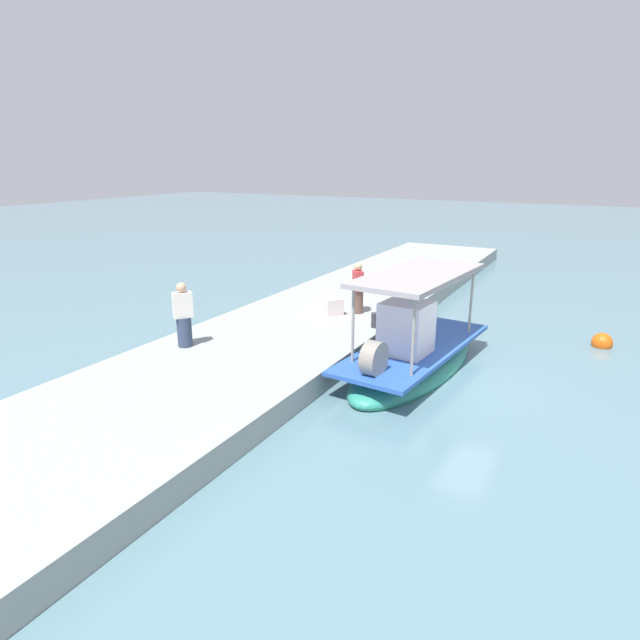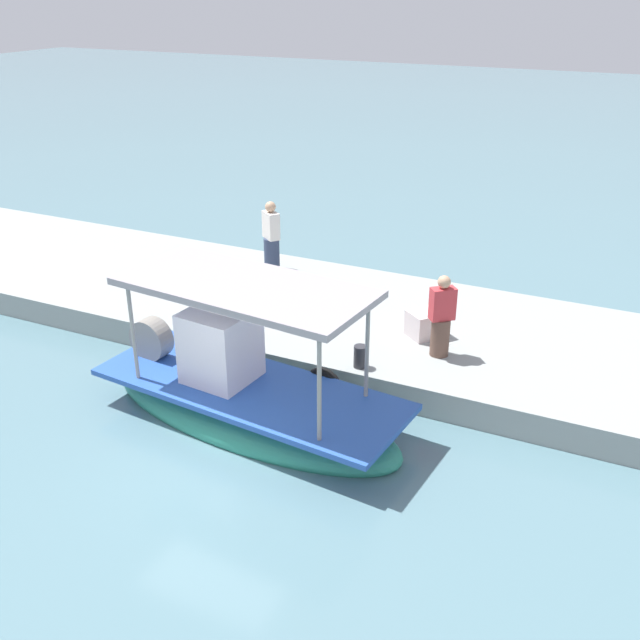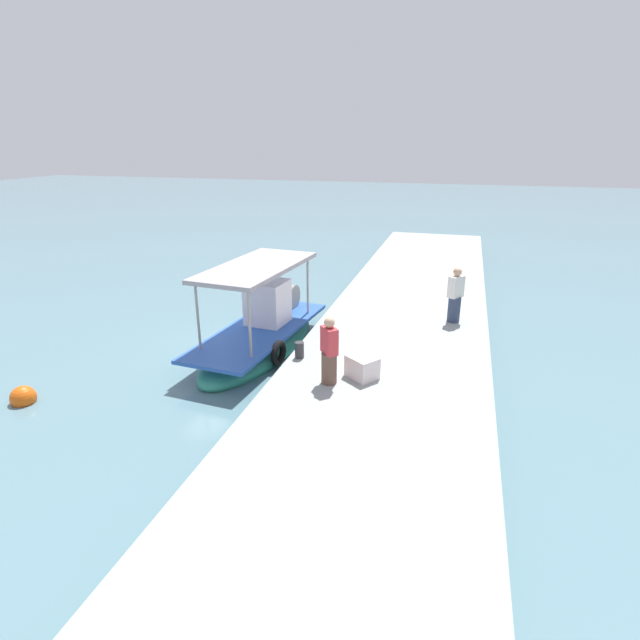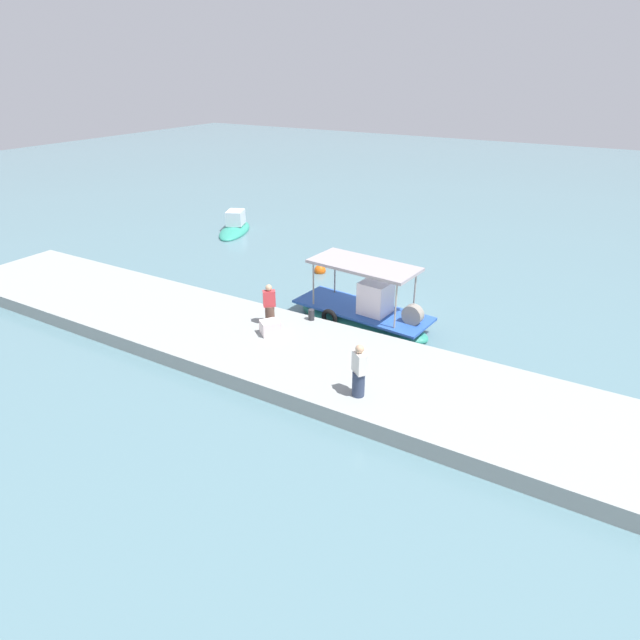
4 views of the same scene
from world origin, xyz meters
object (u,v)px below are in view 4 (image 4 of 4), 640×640
(fisherman_by_crate, at_px, (270,306))
(mooring_bollard, at_px, (311,315))
(fisherman_near_bollard, at_px, (359,373))
(main_fishing_boat, at_px, (364,314))
(moored_boat_near, at_px, (235,228))
(marker_buoy, at_px, (320,270))
(cargo_crate, at_px, (270,327))

(fisherman_by_crate, bearing_deg, mooring_bollard, 43.23)
(fisherman_near_bollard, bearing_deg, fisherman_by_crate, 152.56)
(main_fishing_boat, bearing_deg, moored_boat_near, 148.62)
(marker_buoy, distance_m, moored_boat_near, 9.15)
(main_fishing_boat, height_order, mooring_bollard, main_fishing_boat)
(cargo_crate, xyz_separation_m, marker_buoy, (-2.42, 7.75, -0.71))
(cargo_crate, bearing_deg, moored_boat_near, 133.54)
(mooring_bollard, distance_m, moored_boat_near, 14.99)
(fisherman_by_crate, bearing_deg, marker_buoy, 105.19)
(fisherman_near_bollard, relative_size, fisherman_by_crate, 1.06)
(main_fishing_boat, height_order, marker_buoy, main_fishing_boat)
(moored_boat_near, bearing_deg, fisherman_by_crate, -46.02)
(main_fishing_boat, distance_m, fisherman_near_bollard, 6.04)
(fisherman_by_crate, distance_m, moored_boat_near, 14.91)
(cargo_crate, height_order, moored_boat_near, moored_boat_near)
(main_fishing_boat, bearing_deg, cargo_crate, -121.83)
(mooring_bollard, distance_m, cargo_crate, 1.92)
(fisherman_near_bollard, distance_m, mooring_bollard, 5.48)
(main_fishing_boat, relative_size, marker_buoy, 10.24)
(mooring_bollard, bearing_deg, moored_boat_near, 140.19)
(main_fishing_boat, xyz_separation_m, mooring_bollard, (-1.47, -1.68, 0.32))
(main_fishing_boat, distance_m, cargo_crate, 4.10)
(mooring_bollard, relative_size, cargo_crate, 0.62)
(cargo_crate, distance_m, moored_boat_near, 15.72)
(marker_buoy, bearing_deg, cargo_crate, -72.70)
(fisherman_near_bollard, bearing_deg, mooring_bollard, 136.26)
(fisherman_by_crate, xyz_separation_m, marker_buoy, (-1.92, 7.07, -1.18))
(fisherman_near_bollard, xyz_separation_m, moored_boat_near, (-15.44, 13.36, -1.13))
(mooring_bollard, bearing_deg, fisherman_by_crate, -136.77)
(marker_buoy, bearing_deg, moored_boat_near, 156.64)
(fisherman_near_bollard, height_order, mooring_bollard, fisherman_near_bollard)
(cargo_crate, relative_size, moored_boat_near, 0.15)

